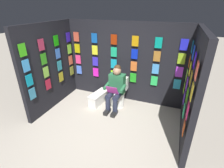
% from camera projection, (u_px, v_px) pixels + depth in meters
% --- Properties ---
extents(ground_plane, '(30.00, 30.00, 0.00)m').
position_uv_depth(ground_plane, '(93.00, 142.00, 3.45)').
color(ground_plane, '#B2A899').
extents(display_wall_back, '(3.37, 0.14, 2.19)m').
position_uv_depth(display_wall_back, '(125.00, 63.00, 4.66)').
color(display_wall_back, black).
rests_on(display_wall_back, ground).
extents(display_wall_left, '(0.14, 1.94, 2.19)m').
position_uv_depth(display_wall_left, '(192.00, 88.00, 3.24)').
color(display_wall_left, black).
rests_on(display_wall_left, ground).
extents(display_wall_right, '(0.14, 1.94, 2.19)m').
position_uv_depth(display_wall_right, '(50.00, 67.00, 4.35)').
color(display_wall_right, black).
rests_on(display_wall_right, ground).
extents(toilet, '(0.41, 0.56, 0.77)m').
position_uv_depth(toilet, '(118.00, 94.00, 4.66)').
color(toilet, white).
rests_on(toilet, ground).
extents(person_reading, '(0.53, 0.69, 1.19)m').
position_uv_depth(person_reading, '(115.00, 88.00, 4.35)').
color(person_reading, '#286B42').
rests_on(person_reading, ground).
extents(comic_longbox_near, '(0.39, 0.72, 0.32)m').
position_uv_depth(comic_longbox_near, '(99.00, 98.00, 4.77)').
color(comic_longbox_near, white).
rests_on(comic_longbox_near, ground).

